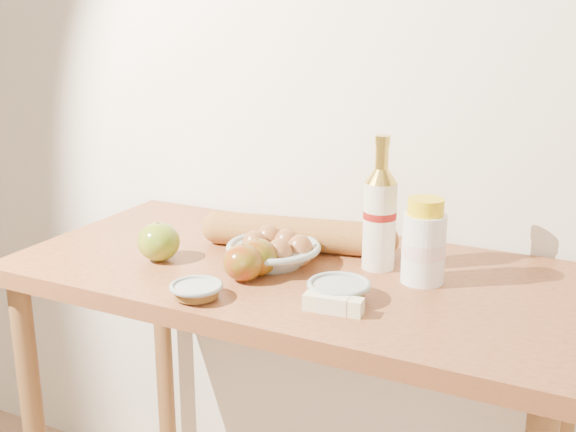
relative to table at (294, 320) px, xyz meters
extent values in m
cube|color=silver|center=(0.00, 0.33, 0.52)|extent=(3.50, 0.02, 2.60)
cube|color=#9C5A32|center=(0.00, 0.00, 0.10)|extent=(1.20, 0.60, 0.04)
cylinder|color=brown|center=(-0.55, 0.25, -0.35)|extent=(0.05, 0.05, 0.86)
cylinder|color=beige|center=(0.16, 0.07, 0.22)|extent=(0.07, 0.07, 0.19)
cylinder|color=maroon|center=(0.16, 0.07, 0.24)|extent=(0.07, 0.07, 0.02)
cone|color=gold|center=(0.16, 0.07, 0.32)|extent=(0.07, 0.07, 0.03)
cylinder|color=gold|center=(0.16, 0.07, 0.36)|extent=(0.03, 0.03, 0.05)
cylinder|color=gold|center=(0.16, 0.07, 0.40)|extent=(0.03, 0.03, 0.02)
cylinder|color=white|center=(0.27, 0.04, 0.19)|extent=(0.11, 0.11, 0.14)
cylinder|color=beige|center=(0.27, 0.04, 0.19)|extent=(0.11, 0.11, 0.03)
cylinder|color=yellow|center=(0.27, 0.04, 0.28)|extent=(0.09, 0.09, 0.03)
torus|color=#8F9C97|center=(-0.05, -0.01, 0.16)|extent=(0.26, 0.26, 0.02)
ellipsoid|color=brown|center=(-0.09, -0.02, 0.16)|extent=(0.07, 0.07, 0.07)
ellipsoid|color=brown|center=(-0.02, -0.04, 0.16)|extent=(0.07, 0.07, 0.07)
ellipsoid|color=brown|center=(-0.03, 0.03, 0.16)|extent=(0.07, 0.07, 0.07)
ellipsoid|color=brown|center=(-0.08, 0.04, 0.16)|extent=(0.07, 0.07, 0.07)
ellipsoid|color=brown|center=(0.01, 0.00, 0.16)|extent=(0.07, 0.07, 0.07)
cylinder|color=#AB7134|center=(-0.04, 0.10, 0.16)|extent=(0.39, 0.15, 0.08)
sphere|color=#AB7134|center=(-0.23, 0.06, 0.16)|extent=(0.09, 0.09, 0.08)
sphere|color=#AB7134|center=(0.14, 0.14, 0.16)|extent=(0.09, 0.09, 0.08)
ellipsoid|color=olive|center=(-0.28, -0.10, 0.17)|extent=(0.09, 0.09, 0.08)
cylinder|color=#452F17|center=(-0.28, -0.10, 0.20)|extent=(0.01, 0.01, 0.01)
ellipsoid|color=#99080B|center=(-0.06, -0.12, 0.16)|extent=(0.10, 0.10, 0.08)
cylinder|color=#53351B|center=(-0.06, -0.12, 0.19)|extent=(0.01, 0.01, 0.01)
ellipsoid|color=#921207|center=(-0.05, -0.08, 0.16)|extent=(0.09, 0.09, 0.08)
cylinder|color=#4F381A|center=(-0.05, -0.08, 0.19)|extent=(0.01, 0.01, 0.01)
torus|color=gray|center=(-0.09, -0.24, 0.15)|extent=(0.12, 0.12, 0.01)
cylinder|color=brown|center=(-0.09, -0.24, 0.14)|extent=(0.10, 0.10, 0.02)
torus|color=gray|center=(0.15, -0.12, 0.15)|extent=(0.14, 0.14, 0.01)
cylinder|color=brown|center=(0.15, -0.12, 0.14)|extent=(0.11, 0.11, 0.02)
cube|color=beige|center=(0.17, -0.18, 0.14)|extent=(0.11, 0.04, 0.03)
cube|color=beige|center=(0.17, -0.18, 0.14)|extent=(0.06, 0.04, 0.03)
camera|label=1|loc=(0.64, -1.29, 0.66)|focal=45.00mm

